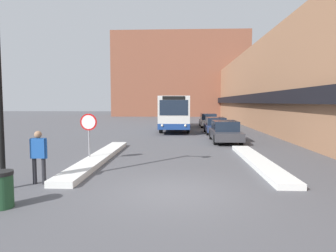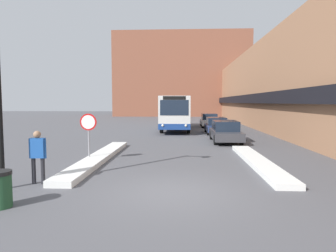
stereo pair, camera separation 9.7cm
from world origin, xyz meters
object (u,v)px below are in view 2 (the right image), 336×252
object	(u,v)px
parked_car_middle	(216,125)
parked_car_back	(209,120)
street_lamp	(7,63)
stop_sign	(88,127)
trash_bin	(0,189)
pedestrian	(38,152)
parked_car_front	(225,131)
city_bus	(176,112)

from	to	relation	value
parked_car_middle	parked_car_back	size ratio (longest dim) A/B	0.94
parked_car_middle	street_lamp	size ratio (longest dim) A/B	0.68
stop_sign	trash_bin	distance (m)	6.12
parked_car_middle	parked_car_back	distance (m)	7.08
pedestrian	trash_bin	distance (m)	2.30
parked_car_middle	parked_car_back	bearing A→B (deg)	90.00
stop_sign	street_lamp	bearing A→B (deg)	-103.01
parked_car_front	parked_car_middle	distance (m)	5.52
parked_car_back	stop_sign	size ratio (longest dim) A/B	2.05
city_bus	street_lamp	world-z (taller)	street_lamp
parked_car_middle	stop_sign	world-z (taller)	stop_sign
parked_car_back	stop_sign	distance (m)	20.96
parked_car_front	pedestrian	world-z (taller)	pedestrian
stop_sign	trash_bin	xyz separation A→B (m)	(-0.40, -6.01, -1.10)
pedestrian	street_lamp	bearing A→B (deg)	-130.03
parked_car_front	city_bus	bearing A→B (deg)	111.59
parked_car_front	parked_car_middle	bearing A→B (deg)	90.00
parked_car_back	parked_car_middle	bearing A→B (deg)	-90.00
stop_sign	street_lamp	xyz separation A→B (m)	(-1.03, -4.44, 2.30)
city_bus	trash_bin	world-z (taller)	city_bus
street_lamp	trash_bin	world-z (taller)	street_lamp
trash_bin	city_bus	bearing A→B (deg)	79.81
parked_car_middle	pedestrian	world-z (taller)	pedestrian
parked_car_back	pedestrian	world-z (taller)	pedestrian
parked_car_back	parked_car_front	bearing A→B (deg)	-90.00
pedestrian	trash_bin	bearing A→B (deg)	-88.49
city_bus	street_lamp	distance (m)	21.17
pedestrian	trash_bin	world-z (taller)	pedestrian
parked_car_middle	pedestrian	bearing A→B (deg)	-115.01
parked_car_front	pedestrian	bearing A→B (deg)	-125.12
city_bus	parked_car_middle	distance (m)	5.12
parked_car_back	street_lamp	xyz separation A→B (m)	(-8.18, -24.13, 3.15)
parked_car_back	trash_bin	size ratio (longest dim) A/B	4.71
parked_car_front	parked_car_back	distance (m)	12.60
parked_car_front	parked_car_middle	xyz separation A→B (m)	(0.00, 5.52, -0.02)
pedestrian	parked_car_back	bearing A→B (deg)	70.96
parked_car_middle	parked_car_back	xyz separation A→B (m)	(0.00, 7.08, 0.02)
stop_sign	pedestrian	size ratio (longest dim) A/B	1.24
parked_car_back	street_lamp	bearing A→B (deg)	-108.73
street_lamp	pedestrian	bearing A→B (deg)	50.96
city_bus	pedestrian	size ratio (longest dim) A/B	6.34
parked_car_middle	city_bus	bearing A→B (deg)	135.53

